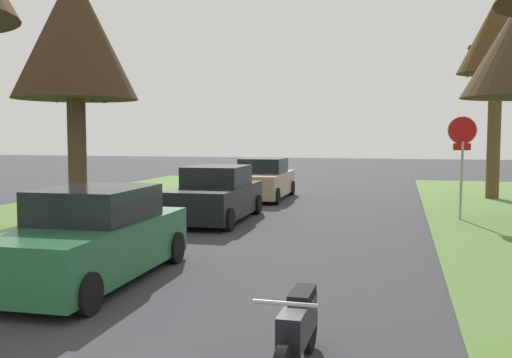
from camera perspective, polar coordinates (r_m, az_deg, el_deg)
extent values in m
cylinder|color=#9EA0A5|center=(17.19, 19.89, -0.19)|extent=(0.07, 0.31, 2.24)
cylinder|color=white|center=(17.29, 19.96, 4.61)|extent=(0.81, 0.17, 0.80)
cylinder|color=red|center=(17.29, 19.96, 4.61)|extent=(0.77, 0.17, 0.76)
cube|color=red|center=(17.24, 19.94, 3.05)|extent=(0.48, 0.09, 0.20)
cylinder|color=brown|center=(17.92, 24.18, 9.58)|extent=(0.67, 1.15, 1.48)
cylinder|color=brown|center=(23.57, 22.73, 3.99)|extent=(0.49, 0.49, 4.77)
cone|color=#453018|center=(23.87, 23.01, 13.24)|extent=(2.87, 2.87, 2.91)
cylinder|color=brown|center=(24.48, 22.13, 10.89)|extent=(1.74, 0.70, 1.28)
cylinder|color=brown|center=(23.23, 21.89, 11.15)|extent=(1.15, 1.23, 1.18)
cylinder|color=brown|center=(24.47, 23.61, 10.89)|extent=(1.58, 1.03, 1.31)
cylinder|color=#4D3926|center=(15.66, -17.46, 1.50)|extent=(0.47, 0.47, 3.35)
cone|color=#3D2B1A|center=(15.86, -17.75, 13.68)|extent=(3.21, 3.21, 3.35)
cylinder|color=#4D3926|center=(15.44, -16.94, 9.92)|extent=(0.55, 0.88, 1.30)
cylinder|color=#4D3926|center=(16.29, -17.59, 9.58)|extent=(1.25, 0.85, 1.33)
cylinder|color=#4D3926|center=(15.55, -15.55, 10.12)|extent=(0.53, 1.36, 1.46)
cube|color=#28663D|center=(10.01, -16.30, -6.56)|extent=(1.92, 4.44, 0.85)
cube|color=black|center=(10.09, -15.77, -2.41)|extent=(1.65, 2.06, 0.56)
cylinder|color=black|center=(8.25, -16.60, -10.97)|extent=(0.21, 0.60, 0.60)
cylinder|color=black|center=(11.16, -8.14, -6.82)|extent=(0.21, 0.60, 0.60)
cylinder|color=black|center=(11.89, -16.03, -6.25)|extent=(0.21, 0.60, 0.60)
cube|color=black|center=(16.44, -4.14, -2.16)|extent=(1.92, 4.44, 0.85)
cube|color=black|center=(16.58, -3.93, 0.35)|extent=(1.65, 2.06, 0.56)
cylinder|color=black|center=(14.66, -2.78, -4.09)|extent=(0.21, 0.60, 0.60)
cylinder|color=black|center=(15.23, -9.11, -3.82)|extent=(0.21, 0.60, 0.60)
cylinder|color=black|center=(17.83, 0.11, -2.57)|extent=(0.21, 0.60, 0.60)
cylinder|color=black|center=(18.30, -5.21, -2.41)|extent=(0.21, 0.60, 0.60)
cube|color=tan|center=(22.03, 0.64, -0.48)|extent=(1.92, 4.44, 0.85)
cube|color=black|center=(22.19, 0.77, 1.38)|extent=(1.65, 2.06, 0.56)
cylinder|color=black|center=(20.27, 2.04, -1.73)|extent=(0.21, 0.60, 0.60)
cylinder|color=black|center=(20.67, -2.70, -1.62)|extent=(0.21, 0.60, 0.60)
cylinder|color=black|center=(23.50, 3.58, -0.89)|extent=(0.21, 0.60, 0.60)
cylinder|color=black|center=(23.85, -0.55, -0.81)|extent=(0.21, 0.60, 0.60)
cylinder|color=black|center=(6.71, 5.35, -14.43)|extent=(0.10, 0.60, 0.60)
cube|color=black|center=(5.94, 4.20, -14.08)|extent=(0.25, 1.02, 0.36)
cube|color=black|center=(6.12, 4.64, -11.58)|extent=(0.22, 0.56, 0.12)
cylinder|color=#9EA0A5|center=(5.24, 2.94, -12.36)|extent=(0.60, 0.04, 0.04)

